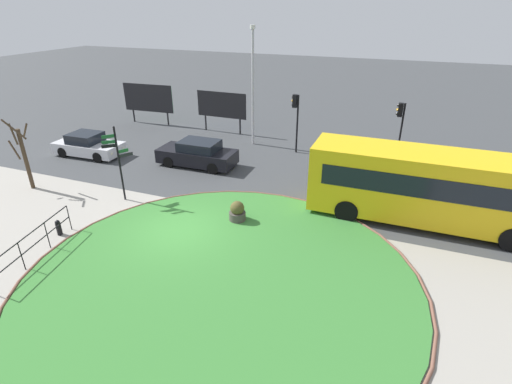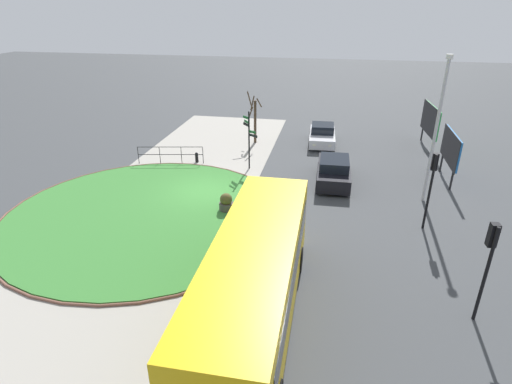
% 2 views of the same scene
% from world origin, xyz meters
% --- Properties ---
extents(ground, '(120.00, 120.00, 0.00)m').
position_xyz_m(ground, '(0.00, 0.00, 0.00)').
color(ground, '#3D3F42').
extents(sidewalk_paving, '(32.00, 8.53, 0.02)m').
position_xyz_m(sidewalk_paving, '(0.00, -1.74, 0.01)').
color(sidewalk_paving, '#9E998E').
rests_on(sidewalk_paving, ground).
extents(grass_island, '(13.52, 13.52, 0.10)m').
position_xyz_m(grass_island, '(2.98, -2.18, 0.05)').
color(grass_island, '#387A33').
rests_on(grass_island, ground).
extents(grass_kerb_ring, '(13.83, 13.83, 0.11)m').
position_xyz_m(grass_kerb_ring, '(2.98, -2.18, 0.06)').
color(grass_kerb_ring, brown).
rests_on(grass_kerb_ring, ground).
extents(signpost_directional, '(0.87, 1.04, 3.66)m').
position_xyz_m(signpost_directional, '(-4.01, 1.65, 2.14)').
color(signpost_directional, black).
rests_on(signpost_directional, ground).
extents(bollard_foreground, '(0.21, 0.21, 0.69)m').
position_xyz_m(bollard_foreground, '(-4.44, -1.93, 0.35)').
color(bollard_foreground, black).
rests_on(bollard_foreground, ground).
extents(railing_grass_edge, '(0.82, 4.13, 1.15)m').
position_xyz_m(railing_grass_edge, '(-3.90, -3.50, 0.74)').
color(railing_grass_edge, black).
rests_on(railing_grass_edge, ground).
extents(bus_yellow, '(9.83, 2.55, 3.13)m').
position_xyz_m(bus_yellow, '(9.43, 4.59, 1.68)').
color(bus_yellow, yellow).
rests_on(bus_yellow, ground).
extents(car_near_lane, '(4.56, 1.95, 1.50)m').
position_xyz_m(car_near_lane, '(-2.85, 6.88, 0.70)').
color(car_near_lane, black).
rests_on(car_near_lane, ground).
extents(car_far_lane, '(4.28, 2.00, 1.41)m').
position_xyz_m(car_far_lane, '(-9.98, 5.93, 0.64)').
color(car_far_lane, silver).
rests_on(car_far_lane, ground).
extents(traffic_light_near, '(0.49, 0.29, 3.62)m').
position_xyz_m(traffic_light_near, '(1.74, 11.12, 2.66)').
color(traffic_light_near, black).
rests_on(traffic_light_near, ground).
extents(traffic_light_far, '(0.49, 0.28, 3.50)m').
position_xyz_m(traffic_light_far, '(7.78, 11.69, 2.57)').
color(traffic_light_far, black).
rests_on(traffic_light_far, ground).
extents(lamppost_tall, '(0.32, 0.32, 7.41)m').
position_xyz_m(lamppost_tall, '(-1.27, 11.63, 3.99)').
color(lamppost_tall, '#B7B7BC').
rests_on(lamppost_tall, ground).
extents(billboard_left, '(4.14, 0.40, 3.04)m').
position_xyz_m(billboard_left, '(-10.60, 13.38, 1.95)').
color(billboard_left, black).
rests_on(billboard_left, ground).
extents(billboard_right, '(3.82, 0.19, 2.92)m').
position_xyz_m(billboard_right, '(-4.34, 13.35, 1.95)').
color(billboard_right, black).
rests_on(billboard_right, ground).
extents(planter_near_signpost, '(0.72, 0.72, 0.97)m').
position_xyz_m(planter_near_signpost, '(1.92, 1.69, 0.44)').
color(planter_near_signpost, '#47423D').
rests_on(planter_near_signpost, ground).
extents(street_tree_bare, '(1.14, 1.11, 3.76)m').
position_xyz_m(street_tree_bare, '(-9.23, 0.99, 1.85)').
color(street_tree_bare, '#423323').
rests_on(street_tree_bare, ground).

